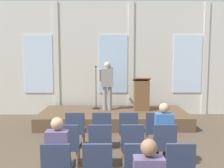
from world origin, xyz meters
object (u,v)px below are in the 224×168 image
object	(u,v)px
chair_r1_c2	(132,143)
chair_r2_c0	(57,166)
audience_r1_c3	(163,131)
chair_r2_c1	(98,166)
speaker	(107,82)
chair_r1_c3	(164,143)
chair_r2_c2	(138,166)
mic_stand	(96,99)
chair_r1_c0	(69,143)
chair_r0_c2	(128,128)
chair_r1_c1	(100,143)
chair_r2_c3	(178,166)
chair_r0_c0	(76,128)
audience_r2_c0	(58,152)
chair_r0_c1	(102,128)
lectern	(141,95)
chair_r0_c3	(154,128)

from	to	relation	value
chair_r1_c2	chair_r2_c0	distance (m)	1.69
audience_r1_c3	chair_r2_c1	distance (m)	1.75
speaker	chair_r1_c3	bearing A→B (deg)	-72.15
speaker	chair_r2_c0	xyz separation A→B (m)	(-0.75, -4.79, -0.87)
speaker	chair_r2_c2	size ratio (longest dim) A/B	1.81
mic_stand	chair_r1_c0	world-z (taller)	mic_stand
chair_r0_c2	chair_r2_c0	distance (m)	2.51
mic_stand	chair_r2_c0	world-z (taller)	mic_stand
chair_r0_c2	chair_r1_c1	distance (m)	1.26
chair_r1_c3	chair_r2_c3	size ratio (longest dim) A/B	1.00
chair_r2_c3	chair_r2_c0	bearing A→B (deg)	180.00
speaker	chair_r0_c0	xyz separation A→B (m)	(-0.75, -2.63, -0.87)
chair_r2_c1	audience_r2_c0	bearing A→B (deg)	172.85
chair_r0_c1	audience_r2_c0	xyz separation A→B (m)	(-0.65, -2.07, 0.20)
audience_r1_c3	chair_r2_c2	xyz separation A→B (m)	(-0.65, -1.16, -0.21)
chair_r2_c2	chair_r2_c3	bearing A→B (deg)	0.00
lectern	chair_r0_c2	size ratio (longest dim) A/B	1.23
chair_r1_c2	audience_r2_c0	xyz separation A→B (m)	(-1.30, -1.00, 0.20)
chair_r1_c2	audience_r1_c3	size ratio (longest dim) A/B	0.70
chair_r0_c0	chair_r2_c2	world-z (taller)	same
lectern	chair_r2_c0	xyz separation A→B (m)	(-1.95, -4.74, -0.44)
chair_r0_c3	chair_r2_c0	world-z (taller)	same
chair_r1_c2	chair_r1_c3	xyz separation A→B (m)	(0.65, 0.00, 0.00)
chair_r0_c1	chair_r1_c2	distance (m)	1.26
chair_r1_c2	chair_r2_c1	world-z (taller)	same
mic_stand	chair_r0_c0	distance (m)	2.89
chair_r0_c0	chair_r2_c0	xyz separation A→B (m)	(0.00, -2.15, 0.00)
chair_r0_c3	chair_r2_c3	distance (m)	2.15
chair_r1_c0	chair_r1_c3	bearing A→B (deg)	0.00
speaker	chair_r0_c0	distance (m)	2.87
chair_r1_c0	chair_r1_c3	size ratio (longest dim) A/B	1.00
chair_r1_c0	chair_r1_c2	size ratio (longest dim) A/B	1.00
chair_r0_c3	chair_r1_c0	size ratio (longest dim) A/B	1.00
chair_r2_c3	chair_r1_c3	bearing A→B (deg)	90.00
chair_r0_c3	audience_r2_c0	world-z (taller)	audience_r2_c0
chair_r0_c2	chair_r1_c3	size ratio (longest dim) A/B	1.00
chair_r1_c1	chair_r1_c3	bearing A→B (deg)	0.00
chair_r0_c2	chair_r2_c1	distance (m)	2.25
chair_r0_c2	chair_r2_c0	xyz separation A→B (m)	(-1.30, -2.15, 0.00)
chair_r1_c2	chair_r2_c2	distance (m)	1.08
chair_r1_c3	chair_r2_c0	distance (m)	2.22
chair_r2_c1	mic_stand	bearing A→B (deg)	93.45
chair_r0_c2	chair_r1_c0	world-z (taller)	same
chair_r0_c0	lectern	bearing A→B (deg)	52.97
lectern	audience_r1_c3	distance (m)	3.59
chair_r0_c2	audience_r2_c0	world-z (taller)	audience_r2_c0
speaker	chair_r1_c2	bearing A→B (deg)	-81.63
audience_r1_c3	chair_r2_c3	distance (m)	1.18
chair_r0_c1	chair_r0_c0	bearing A→B (deg)	180.00
chair_r0_c1	audience_r2_c0	bearing A→B (deg)	-107.39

